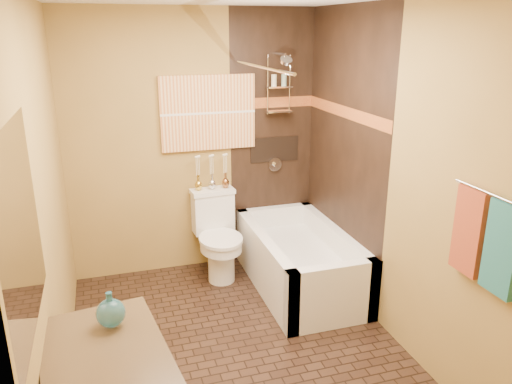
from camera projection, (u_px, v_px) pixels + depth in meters
name	position (u px, v px, depth m)	size (l,w,h in m)	color
floor	(238.00, 348.00, 3.78)	(3.00, 3.00, 0.00)	black
wall_left	(47.00, 210.00, 3.05)	(0.02, 3.00, 2.50)	#A5823F
wall_right	(391.00, 177.00, 3.73)	(0.02, 3.00, 2.50)	#A5823F
wall_back	(195.00, 145.00, 4.75)	(2.40, 0.02, 2.50)	#A5823F
wall_front	(332.00, 301.00, 2.03)	(2.40, 0.02, 2.50)	#A5823F
alcove_tile_back	(272.00, 140.00, 4.96)	(0.85, 0.01, 2.50)	black
alcove_tile_right	(343.00, 154.00, 4.41)	(0.01, 1.50, 2.50)	black
mosaic_band_back	(273.00, 102.00, 4.83)	(0.85, 0.01, 0.10)	maroon
mosaic_band_right	(345.00, 112.00, 4.29)	(0.01, 1.50, 0.10)	maroon
alcove_niche	(274.00, 149.00, 4.99)	(0.50, 0.01, 0.25)	black
shower_fixtures	(279.00, 99.00, 4.74)	(0.24, 0.33, 1.16)	silver
curtain_rod	(259.00, 66.00, 3.94)	(0.03, 0.03, 1.55)	silver
towel_bar	(491.00, 194.00, 2.70)	(0.02, 0.02, 0.55)	silver
towel_teal	(502.00, 249.00, 2.67)	(0.05, 0.22, 0.52)	#1D615E
towel_rust	(469.00, 231.00, 2.91)	(0.05, 0.22, 0.52)	maroon
sunset_painting	(208.00, 113.00, 4.67)	(0.90, 0.04, 0.70)	#CC6A30
vanity_mirror	(22.00, 232.00, 2.07)	(0.01, 1.00, 0.90)	white
bathtub	(299.00, 265.00, 4.62)	(0.80, 1.50, 0.55)	white
toilet	(218.00, 235.00, 4.78)	(0.43, 0.63, 0.82)	white
teal_bottle	(110.00, 309.00, 2.56)	(0.15, 0.15, 0.24)	#235F6B
bud_vases	(212.00, 171.00, 4.76)	(0.34, 0.07, 0.33)	gold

